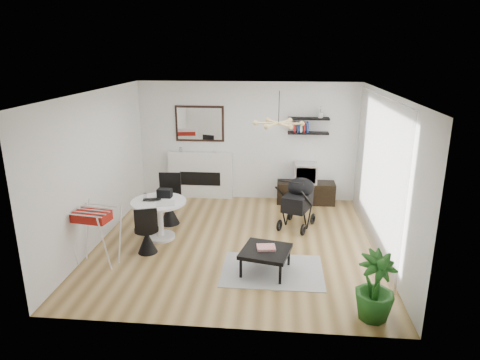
# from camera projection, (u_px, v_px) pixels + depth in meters

# --- Properties ---
(floor) EXTENTS (5.00, 5.00, 0.00)m
(floor) POSITION_uv_depth(u_px,v_px,m) (237.00, 243.00, 7.80)
(floor) COLOR brown
(floor) RESTS_ON ground
(ceiling) EXTENTS (5.00, 5.00, 0.00)m
(ceiling) POSITION_uv_depth(u_px,v_px,m) (237.00, 92.00, 7.00)
(ceiling) COLOR white
(ceiling) RESTS_ON wall_back
(wall_back) EXTENTS (5.00, 0.00, 5.00)m
(wall_back) POSITION_uv_depth(u_px,v_px,m) (248.00, 142.00, 9.78)
(wall_back) COLOR white
(wall_back) RESTS_ON floor
(wall_left) EXTENTS (0.00, 5.00, 5.00)m
(wall_left) POSITION_uv_depth(u_px,v_px,m) (97.00, 168.00, 7.62)
(wall_left) COLOR white
(wall_left) RESTS_ON floor
(wall_right) EXTENTS (0.00, 5.00, 5.00)m
(wall_right) POSITION_uv_depth(u_px,v_px,m) (385.00, 175.00, 7.18)
(wall_right) COLOR white
(wall_right) RESTS_ON floor
(sheer_curtain) EXTENTS (0.04, 3.60, 2.60)m
(sheer_curtain) POSITION_uv_depth(u_px,v_px,m) (376.00, 172.00, 7.38)
(sheer_curtain) COLOR white
(sheer_curtain) RESTS_ON wall_right
(fireplace) EXTENTS (1.50, 0.17, 2.16)m
(fireplace) POSITION_uv_depth(u_px,v_px,m) (200.00, 169.00, 10.00)
(fireplace) COLOR white
(fireplace) RESTS_ON floor
(shelf_lower) EXTENTS (0.90, 0.25, 0.04)m
(shelf_lower) POSITION_uv_depth(u_px,v_px,m) (308.00, 133.00, 9.46)
(shelf_lower) COLOR black
(shelf_lower) RESTS_ON wall_back
(shelf_upper) EXTENTS (0.90, 0.25, 0.04)m
(shelf_upper) POSITION_uv_depth(u_px,v_px,m) (309.00, 119.00, 9.37)
(shelf_upper) COLOR black
(shelf_upper) RESTS_ON wall_back
(pendant_lamp) EXTENTS (0.90, 0.90, 0.10)m
(pendant_lamp) POSITION_uv_depth(u_px,v_px,m) (279.00, 123.00, 7.39)
(pendant_lamp) COLOR tan
(pendant_lamp) RESTS_ON ceiling
(tv_console) EXTENTS (1.30, 0.46, 0.49)m
(tv_console) POSITION_uv_depth(u_px,v_px,m) (306.00, 192.00, 9.76)
(tv_console) COLOR black
(tv_console) RESTS_ON floor
(crt_tv) EXTENTS (0.50, 0.44, 0.44)m
(crt_tv) POSITION_uv_depth(u_px,v_px,m) (306.00, 173.00, 9.62)
(crt_tv) COLOR silver
(crt_tv) RESTS_ON tv_console
(dining_table) EXTENTS (1.00, 1.00, 0.73)m
(dining_table) POSITION_uv_depth(u_px,v_px,m) (159.00, 214.00, 7.85)
(dining_table) COLOR white
(dining_table) RESTS_ON floor
(laptop) EXTENTS (0.36, 0.28, 0.03)m
(laptop) POSITION_uv_depth(u_px,v_px,m) (152.00, 201.00, 7.76)
(laptop) COLOR black
(laptop) RESTS_ON dining_table
(black_bag) EXTENTS (0.28, 0.18, 0.16)m
(black_bag) POSITION_uv_depth(u_px,v_px,m) (165.00, 193.00, 7.95)
(black_bag) COLOR black
(black_bag) RESTS_ON dining_table
(newspaper) EXTENTS (0.38, 0.34, 0.01)m
(newspaper) POSITION_uv_depth(u_px,v_px,m) (166.00, 203.00, 7.63)
(newspaper) COLOR silver
(newspaper) RESTS_ON dining_table
(drinking_glass) EXTENTS (0.06, 0.06, 0.10)m
(drinking_glass) POSITION_uv_depth(u_px,v_px,m) (145.00, 196.00, 7.90)
(drinking_glass) COLOR white
(drinking_glass) RESTS_ON dining_table
(chair_far) EXTENTS (0.48, 0.49, 1.01)m
(chair_far) POSITION_uv_depth(u_px,v_px,m) (169.00, 208.00, 8.58)
(chair_far) COLOR black
(chair_far) RESTS_ON floor
(chair_near) EXTENTS (0.45, 0.47, 0.87)m
(chair_near) POSITION_uv_depth(u_px,v_px,m) (147.00, 238.00, 7.33)
(chair_near) COLOR black
(chair_near) RESTS_ON floor
(drying_rack) EXTENTS (0.73, 0.70, 0.97)m
(drying_rack) POSITION_uv_depth(u_px,v_px,m) (96.00, 236.00, 6.87)
(drying_rack) COLOR white
(drying_rack) RESTS_ON floor
(stroller) EXTENTS (0.81, 0.98, 1.07)m
(stroller) POSITION_uv_depth(u_px,v_px,m) (298.00, 204.00, 8.41)
(stroller) COLOR black
(stroller) RESTS_ON floor
(rug) EXTENTS (1.60, 1.15, 0.01)m
(rug) POSITION_uv_depth(u_px,v_px,m) (272.00, 271.00, 6.80)
(rug) COLOR #999999
(rug) RESTS_ON floor
(coffee_table) EXTENTS (0.86, 0.86, 0.37)m
(coffee_table) POSITION_uv_depth(u_px,v_px,m) (266.00, 252.00, 6.69)
(coffee_table) COLOR black
(coffee_table) RESTS_ON rug
(magazines) EXTENTS (0.31, 0.26, 0.04)m
(magazines) POSITION_uv_depth(u_px,v_px,m) (266.00, 248.00, 6.70)
(magazines) COLOR red
(magazines) RESTS_ON coffee_table
(potted_plant) EXTENTS (0.67, 0.67, 0.92)m
(potted_plant) POSITION_uv_depth(u_px,v_px,m) (375.00, 287.00, 5.48)
(potted_plant) COLOR #1B5117
(potted_plant) RESTS_ON floor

